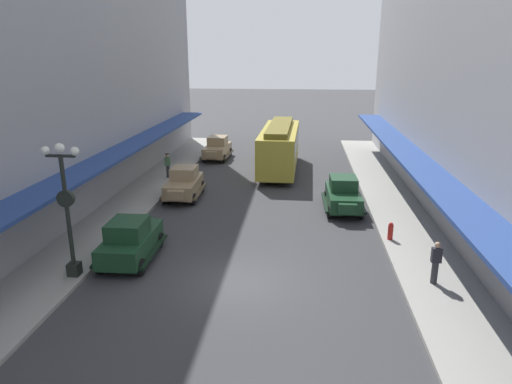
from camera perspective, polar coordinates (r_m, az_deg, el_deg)
name	(u,v)px	position (r m, az deg, el deg)	size (l,w,h in m)	color
ground_plane	(240,282)	(18.04, -1.93, -10.98)	(200.00, 200.00, 0.00)	#38383A
sidewalk_left	(53,271)	(20.32, -23.67, -8.91)	(3.00, 60.00, 0.15)	#99968E
sidewalk_right	(444,290)	(18.64, 22.04, -11.06)	(3.00, 60.00, 0.15)	#99968E
parked_car_0	(343,194)	(26.05, 10.66, -0.19)	(2.23, 4.29, 1.84)	#193D23
parked_car_1	(130,239)	(20.12, -15.18, -5.60)	(2.22, 4.29, 1.84)	#193D23
parked_car_2	(184,182)	(28.18, -8.84, 1.19)	(2.26, 4.30, 1.84)	#997F5B
parked_car_3	(217,148)	(38.40, -4.78, 5.46)	(2.25, 4.30, 1.84)	#997F5B
streetcar	(280,146)	(34.13, 2.91, 5.72)	(2.67, 9.64, 3.46)	gold
lamp_post_with_clock	(67,205)	(18.50, -22.24, -1.52)	(1.42, 0.44, 5.16)	black
fire_hydrant	(391,231)	(22.21, 16.19, -4.61)	(0.24, 0.24, 0.82)	#B21E19
pedestrian_0	(168,165)	(32.43, -10.79, 3.26)	(0.36, 0.28, 1.67)	#2D2D33
pedestrian_1	(436,262)	(18.49, 21.20, -8.05)	(0.36, 0.24, 1.64)	#2D2D33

